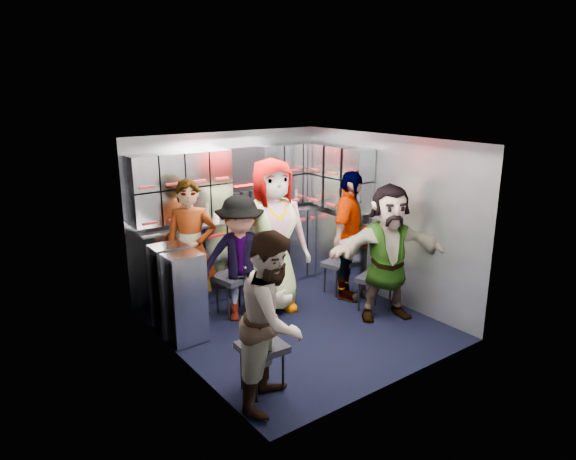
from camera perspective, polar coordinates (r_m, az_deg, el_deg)
floor at (r=6.03m, az=0.93°, el=-10.43°), size 3.00×3.00×0.00m
wall_back at (r=6.86m, az=-6.64°, el=2.05°), size 2.80×0.04×2.10m
wall_left at (r=4.96m, az=-12.01°, el=-3.52°), size 0.04×3.00×2.10m
wall_right at (r=6.56m, az=10.75°, el=1.25°), size 0.04×3.00×2.10m
ceiling at (r=5.44m, az=1.03°, el=9.84°), size 2.80×3.00×0.02m
cart_bank_back at (r=6.84m, az=-5.62°, el=-2.80°), size 2.68×0.38×0.99m
cart_bank_left at (r=5.72m, az=-12.14°, el=-6.86°), size 0.38×0.76×0.99m
counter at (r=6.69m, az=-5.73°, el=1.42°), size 2.68×0.42×0.03m
locker_bank_back at (r=6.64m, az=-6.11°, el=5.50°), size 2.68×0.28×0.82m
locker_bank_right at (r=6.85m, az=5.79°, el=5.82°), size 0.28×1.00×0.82m
right_cabinet at (r=7.02m, az=6.12°, el=-2.28°), size 0.28×1.20×1.00m
coffee_niche at (r=6.79m, az=-5.05°, el=5.57°), size 0.46×0.16×0.84m
red_latch_strip at (r=6.56m, az=-4.81°, el=-0.06°), size 2.60×0.02×0.03m
jump_seat_near_left at (r=4.67m, az=-2.91°, el=-13.12°), size 0.40×0.38×0.46m
jump_seat_mid_left at (r=6.17m, az=-6.08°, el=-5.45°), size 0.49×0.47×0.50m
jump_seat_center at (r=6.42m, az=-2.63°, el=-4.64°), size 0.46×0.44×0.48m
jump_seat_mid_right at (r=6.79m, az=5.64°, el=-3.91°), size 0.45×0.44×0.44m
jump_seat_near_right at (r=6.29m, az=9.67°, el=-5.54°), size 0.49×0.47×0.45m
attendant_standing at (r=6.06m, az=-10.71°, el=-2.19°), size 0.72×0.66×1.64m
attendant_arc_a at (r=4.37m, az=-1.65°, el=-9.85°), size 0.95×0.91×1.54m
attendant_arc_b at (r=5.92m, az=-5.28°, el=-3.23°), size 1.11×0.97×1.48m
attendant_arc_c at (r=6.12m, az=-1.75°, el=-0.68°), size 1.01×0.77×1.86m
attendant_arc_d at (r=6.53m, az=6.80°, el=-0.67°), size 1.04×0.84×1.66m
attendant_arc_e at (r=6.04m, az=11.06°, el=-2.47°), size 1.55×1.07×1.61m
bottle_left at (r=6.40m, az=-9.03°, el=1.92°), size 0.07×0.07×0.24m
bottle_mid at (r=6.62m, az=-5.47°, el=2.44°), size 0.07×0.07×0.23m
bottle_right at (r=7.11m, az=0.78°, el=3.55°), size 0.07×0.07×0.26m
cup_left at (r=6.47m, az=-8.04°, el=1.42°), size 0.09×0.09×0.10m
cup_right at (r=6.90m, az=-1.80°, el=2.51°), size 0.08×0.08×0.11m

